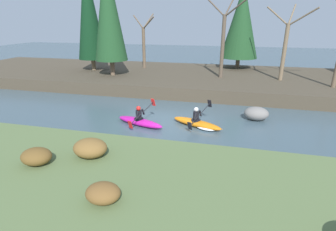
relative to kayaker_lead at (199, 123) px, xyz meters
The scene contains 15 objects.
ground_plane 1.87m from the kayaker_lead, behind, with size 90.00×90.00×0.00m, color #425660.
riverbank_near 6.61m from the kayaker_lead, 106.29° to the right, with size 44.00×6.12×0.70m.
riverbank_far 9.66m from the kayaker_lead, 101.07° to the left, with size 44.00×10.74×0.87m.
conifer_tree_far_left 15.00m from the kayaker_lead, 139.45° to the left, with size 2.36×2.36×8.91m.
conifer_tree_left 12.16m from the kayaker_lead, 137.49° to the left, with size 2.53×2.53×8.86m.
conifer_tree_mid_left 13.84m from the kayaker_lead, 81.68° to the left, with size 3.27×3.27×7.17m.
bare_tree_upstream 13.33m from the kayaker_lead, 120.18° to the left, with size 2.68×2.64×4.77m.
bare_tree_mid_upstream 9.18m from the kayaker_lead, 85.80° to the left, with size 3.36×3.32×6.08m.
bare_tree_mid_downstream 10.30m from the kayaker_lead, 59.54° to the left, with size 2.94×2.91×5.28m.
shrub_clump_nearest 7.48m from the kayaker_lead, 126.47° to the right, with size 0.98×0.82×0.53m.
shrub_clump_second 6.00m from the kayaker_lead, 120.39° to the right, with size 1.15×0.96×0.62m.
shrub_clump_third 7.38m from the kayaker_lead, 101.91° to the right, with size 0.90×0.75×0.49m.
kayaker_lead is the anchor object (origin of this frame).
kayaker_middle 2.95m from the kayaker_lead, behind, with size 2.75×2.02×1.20m.
boulder_midstream 3.34m from the kayaker_lead, 31.10° to the left, with size 1.27×0.99×0.72m.
Camera 1 is at (3.22, -12.33, 5.02)m, focal length 28.00 mm.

